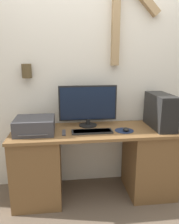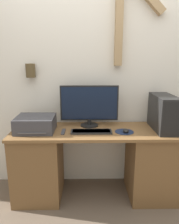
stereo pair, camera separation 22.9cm
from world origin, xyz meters
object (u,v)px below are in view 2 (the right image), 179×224
at_px(keyboard, 91,131).
at_px(mouse, 126,131).
at_px(monitor, 89,105).
at_px(remote_control, 63,132).
at_px(computer_tower, 164,113).
at_px(printer, 36,124).

bearing_deg(keyboard, mouse, -2.45).
xyz_separation_m(monitor, remote_control, (-0.27, -0.23, -0.24)).
relative_size(computer_tower, remote_control, 3.09).
bearing_deg(remote_control, computer_tower, 4.31).
xyz_separation_m(mouse, printer, (-0.94, 0.08, 0.05)).
bearing_deg(remote_control, keyboard, -0.45).
bearing_deg(printer, keyboard, -5.98).
bearing_deg(computer_tower, remote_control, -175.69).
distance_m(mouse, remote_control, 0.65).
height_order(monitor, remote_control, monitor).
bearing_deg(remote_control, mouse, -1.55).
distance_m(computer_tower, printer, 1.36).
distance_m(computer_tower, remote_control, 1.08).
bearing_deg(monitor, remote_control, -140.47).
relative_size(monitor, computer_tower, 1.35).
bearing_deg(keyboard, printer, 174.02).
xyz_separation_m(keyboard, mouse, (0.36, -0.02, 0.01)).
xyz_separation_m(monitor, printer, (-0.57, -0.17, -0.17)).
bearing_deg(monitor, printer, -163.66).
distance_m(mouse, printer, 0.95).
relative_size(mouse, computer_tower, 0.17).
bearing_deg(mouse, remote_control, 178.45).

